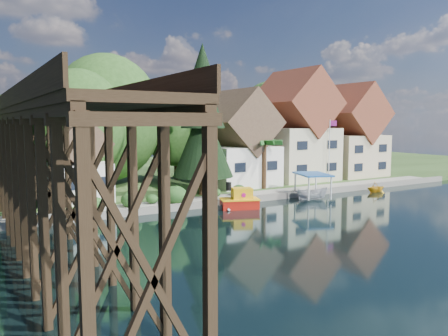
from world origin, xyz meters
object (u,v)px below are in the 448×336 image
(boat_yellow, at_px, (376,186))
(boat_white_a, at_px, (231,202))
(palm_tree, at_px, (264,144))
(boat_canopy, at_px, (312,188))
(flagpole, at_px, (330,144))
(tugboat, at_px, (240,200))
(house_center, at_px, (294,133))
(trestle_bridge, at_px, (35,158))
(house_right, at_px, (348,137))
(conifer, at_px, (203,123))
(house_left, at_px, (237,145))
(shed, at_px, (80,165))

(boat_yellow, bearing_deg, boat_white_a, 91.92)
(palm_tree, bearing_deg, boat_canopy, -72.34)
(flagpole, distance_m, tugboat, 18.23)
(tugboat, bearing_deg, house_center, 34.97)
(palm_tree, height_order, boat_yellow, palm_tree)
(trestle_bridge, height_order, house_center, house_center)
(house_right, xyz_separation_m, conifer, (-24.65, -4.19, 1.90))
(conifer, bearing_deg, palm_tree, 0.52)
(palm_tree, bearing_deg, conifer, -179.48)
(boat_white_a, bearing_deg, house_center, -64.98)
(trestle_bridge, distance_m, boat_white_a, 17.52)
(house_right, distance_m, boat_canopy, 18.72)
(boat_canopy, bearing_deg, trestle_bridge, -177.78)
(house_left, bearing_deg, boat_canopy, -74.31)
(boat_white_a, bearing_deg, palm_tree, -63.09)
(house_center, distance_m, flagpole, 5.08)
(shed, bearing_deg, conifer, -13.33)
(house_right, distance_m, shed, 36.08)
(boat_yellow, bearing_deg, flagpole, 17.79)
(house_right, bearing_deg, flagpole, -150.62)
(palm_tree, bearing_deg, flagpole, 0.05)
(house_right, height_order, palm_tree, house_right)
(house_left, xyz_separation_m, boat_white_a, (-6.28, -8.90, -4.68))
(trestle_bridge, xyz_separation_m, tugboat, (17.00, 0.84, -4.61))
(house_center, bearing_deg, trestle_bridge, -160.51)
(conifer, xyz_separation_m, boat_yellow, (18.65, -5.77, -7.03))
(tugboat, bearing_deg, boat_canopy, 1.02)
(flagpole, bearing_deg, house_center, 110.18)
(house_right, height_order, conifer, conifer)
(conifer, bearing_deg, boat_white_a, -85.56)
(conifer, xyz_separation_m, flagpole, (17.35, 0.08, -2.55))
(house_left, distance_m, shed, 18.11)
(trestle_bridge, height_order, house_left, house_left)
(trestle_bridge, height_order, boat_yellow, trestle_bridge)
(tugboat, bearing_deg, flagpole, 19.39)
(trestle_bridge, relative_size, boat_canopy, 9.23)
(boat_canopy, height_order, boat_yellow, boat_canopy)
(flagpole, relative_size, boat_yellow, 3.06)
(house_left, relative_size, house_right, 0.88)
(house_center, xyz_separation_m, boat_yellow, (3.00, -10.46, -5.77))
(shed, height_order, boat_white_a, shed)
(house_center, relative_size, conifer, 0.93)
(house_center, distance_m, shed, 27.20)
(trestle_bridge, xyz_separation_m, shed, (5.00, 9.33, -1.52))
(boat_canopy, bearing_deg, house_center, 58.88)
(conifer, relative_size, boat_white_a, 3.40)
(house_left, xyz_separation_m, conifer, (-6.65, -4.19, 2.54))
(palm_tree, height_order, flagpole, flagpole)
(house_right, bearing_deg, tugboat, -157.40)
(trestle_bridge, relative_size, house_left, 4.01)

